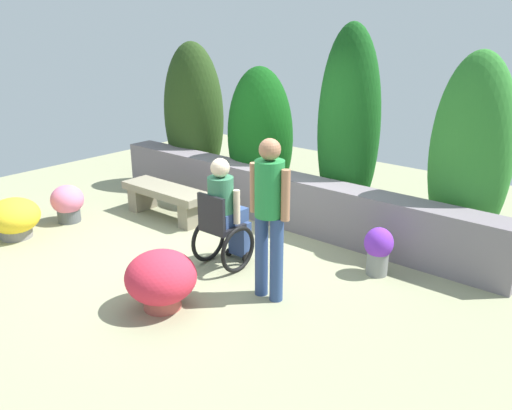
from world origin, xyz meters
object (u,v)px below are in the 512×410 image
object	(u,v)px
person_in_wheelchair	(224,216)
person_standing_companion	(269,209)
flower_pot_terracotta_by_wall	(14,218)
flower_pot_red_accent	(68,203)
flower_pot_small_foreground	(378,249)
stone_bench	(166,197)
flower_pot_purple_near	(161,279)

from	to	relation	value
person_in_wheelchair	person_standing_companion	size ratio (longest dim) A/B	0.78
flower_pot_terracotta_by_wall	flower_pot_red_accent	xyz separation A→B (m)	(0.01, 0.79, 0.01)
flower_pot_small_foreground	person_standing_companion	bearing A→B (deg)	-117.04
person_in_wheelchair	flower_pot_small_foreground	world-z (taller)	person_in_wheelchair
person_standing_companion	flower_pot_red_accent	world-z (taller)	person_standing_companion
stone_bench	flower_pot_small_foreground	distance (m)	3.33
flower_pot_purple_near	flower_pot_terracotta_by_wall	xyz separation A→B (m)	(-2.95, -0.05, -0.04)
flower_pot_red_accent	flower_pot_terracotta_by_wall	bearing A→B (deg)	-90.44
stone_bench	person_in_wheelchair	distance (m)	1.93
flower_pot_purple_near	flower_pot_red_accent	xyz separation A→B (m)	(-2.95, 0.75, -0.03)
person_standing_companion	flower_pot_small_foreground	xyz separation A→B (m)	(0.63, 1.22, -0.67)
person_standing_companion	flower_pot_red_accent	bearing A→B (deg)	-167.87
stone_bench	flower_pot_red_accent	xyz separation A→B (m)	(-0.95, -1.04, -0.02)
stone_bench	flower_pot_purple_near	world-z (taller)	flower_pot_purple_near
person_standing_companion	flower_pot_terracotta_by_wall	xyz separation A→B (m)	(-3.65, -0.92, -0.71)
person_standing_companion	flower_pot_purple_near	world-z (taller)	person_standing_companion
flower_pot_purple_near	flower_pot_small_foreground	distance (m)	2.48
person_in_wheelchair	person_standing_companion	bearing A→B (deg)	-22.28
flower_pot_terracotta_by_wall	flower_pot_small_foreground	world-z (taller)	flower_pot_small_foreground
person_in_wheelchair	flower_pot_red_accent	distance (m)	2.80
person_standing_companion	flower_pot_purple_near	bearing A→B (deg)	-118.27
flower_pot_red_accent	stone_bench	bearing A→B (deg)	47.55
flower_pot_red_accent	person_standing_companion	bearing A→B (deg)	2.01
flower_pot_red_accent	flower_pot_small_foreground	distance (m)	4.48
person_in_wheelchair	flower_pot_purple_near	distance (m)	1.20
flower_pot_purple_near	flower_pot_red_accent	world-z (taller)	flower_pot_purple_near
flower_pot_purple_near	flower_pot_red_accent	bearing A→B (deg)	165.79
stone_bench	person_in_wheelchair	world-z (taller)	person_in_wheelchair
flower_pot_terracotta_by_wall	flower_pot_red_accent	size ratio (longest dim) A/B	1.24
flower_pot_terracotta_by_wall	flower_pot_purple_near	bearing A→B (deg)	0.90
flower_pot_purple_near	stone_bench	bearing A→B (deg)	138.12
flower_pot_terracotta_by_wall	flower_pot_small_foreground	size ratio (longest dim) A/B	1.19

